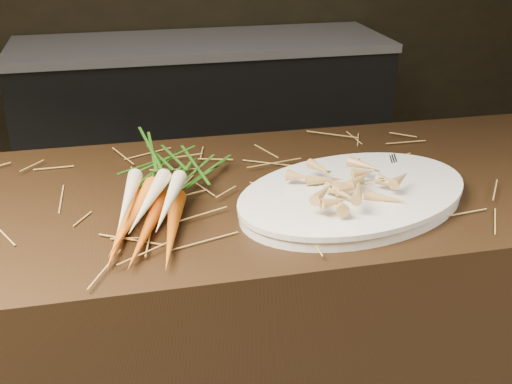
# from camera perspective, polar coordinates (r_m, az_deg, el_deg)

# --- Properties ---
(main_counter) EXTENTS (2.40, 0.70, 0.90)m
(main_counter) POSITION_cam_1_polar(r_m,az_deg,el_deg) (1.60, -5.48, -14.99)
(main_counter) COLOR black
(main_counter) RESTS_ON ground
(back_counter) EXTENTS (1.82, 0.62, 0.84)m
(back_counter) POSITION_cam_1_polar(r_m,az_deg,el_deg) (3.31, -4.64, 6.20)
(back_counter) COLOR black
(back_counter) RESTS_ON ground
(straw_bedding) EXTENTS (1.40, 0.60, 0.02)m
(straw_bedding) POSITION_cam_1_polar(r_m,az_deg,el_deg) (1.36, -6.26, 0.05)
(straw_bedding) COLOR olive
(straw_bedding) RESTS_ON main_counter
(root_veg_bunch) EXTENTS (0.28, 0.53, 0.10)m
(root_veg_bunch) POSITION_cam_1_polar(r_m,az_deg,el_deg) (1.32, -8.36, 0.98)
(root_veg_bunch) COLOR #CA4F1C
(root_veg_bunch) RESTS_ON main_counter
(serving_platter) EXTENTS (0.60, 0.50, 0.03)m
(serving_platter) POSITION_cam_1_polar(r_m,az_deg,el_deg) (1.33, 8.66, -0.50)
(serving_platter) COLOR white
(serving_platter) RESTS_ON main_counter
(roasted_veg_heap) EXTENTS (0.30, 0.26, 0.06)m
(roasted_veg_heap) POSITION_cam_1_polar(r_m,az_deg,el_deg) (1.31, 8.77, 1.17)
(roasted_veg_heap) COLOR #B17E39
(roasted_veg_heap) RESTS_ON serving_platter
(serving_fork) EXTENTS (0.07, 0.19, 0.00)m
(serving_fork) POSITION_cam_1_polar(r_m,az_deg,el_deg) (1.43, 14.80, 1.50)
(serving_fork) COLOR silver
(serving_fork) RESTS_ON serving_platter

